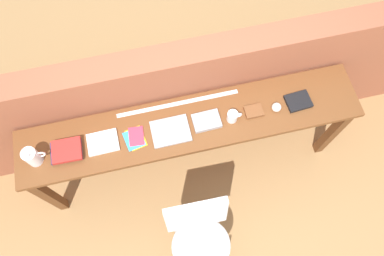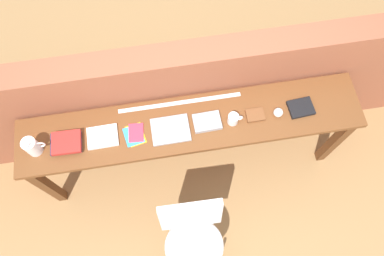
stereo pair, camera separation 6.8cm
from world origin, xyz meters
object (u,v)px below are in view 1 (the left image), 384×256
at_px(pamphlet_pile_colourful, 135,138).
at_px(magazine_cycling, 103,142).
at_px(chair_white_moulded, 199,235).
at_px(mug, 233,116).
at_px(book_stack_leftmost, 67,151).
at_px(pitcher_white, 32,157).
at_px(leather_journal_brown, 254,111).
at_px(sports_ball_small, 276,107).
at_px(book_repair_rightmost, 298,101).
at_px(book_open_centre, 171,131).

bearing_deg(pamphlet_pile_colourful, magazine_cycling, 176.08).
distance_m(chair_white_moulded, mug, 0.90).
bearing_deg(magazine_cycling, book_stack_leftmost, -177.91).
relative_size(pitcher_white, mug, 1.67).
xyz_separation_m(pitcher_white, leather_journal_brown, (1.56, 0.02, -0.07)).
relative_size(pitcher_white, book_stack_leftmost, 0.84).
bearing_deg(leather_journal_brown, mug, -173.78).
bearing_deg(mug, sports_ball_small, 0.55).
distance_m(mug, book_repair_rightmost, 0.51).
bearing_deg(leather_journal_brown, book_repair_rightmost, 0.32).
relative_size(mug, book_repair_rightmost, 0.62).
distance_m(leather_journal_brown, book_repair_rightmost, 0.34).
relative_size(chair_white_moulded, pitcher_white, 4.85).
bearing_deg(book_open_centre, pamphlet_pile_colourful, 177.74).
height_order(book_open_centre, book_repair_rightmost, book_repair_rightmost).
relative_size(leather_journal_brown, sports_ball_small, 1.90).
distance_m(chair_white_moulded, pamphlet_pile_colourful, 0.85).
relative_size(magazine_cycling, leather_journal_brown, 1.65).
relative_size(chair_white_moulded, book_repair_rightmost, 5.02).
relative_size(chair_white_moulded, magazine_cycling, 4.16).
height_order(chair_white_moulded, sports_ball_small, sports_ball_small).
height_order(chair_white_moulded, pamphlet_pile_colourful, chair_white_moulded).
bearing_deg(pamphlet_pile_colourful, chair_white_moulded, -67.01).
bearing_deg(book_open_centre, leather_journal_brown, 1.05).
bearing_deg(pitcher_white, book_repair_rightmost, 0.58).
xyz_separation_m(magazine_cycling, mug, (0.93, -0.03, 0.04)).
bearing_deg(pamphlet_pile_colourful, book_open_centre, -1.82).
bearing_deg(pamphlet_pile_colourful, book_stack_leftmost, 179.69).
relative_size(pitcher_white, leather_journal_brown, 1.41).
distance_m(magazine_cycling, leather_journal_brown, 1.10).
bearing_deg(mug, chair_white_moulded, -119.92).
relative_size(magazine_cycling, sports_ball_small, 3.14).
relative_size(mug, sports_ball_small, 1.61).
relative_size(book_open_centre, sports_ball_small, 3.95).
bearing_deg(book_stack_leftmost, book_repair_rightmost, 0.29).
xyz_separation_m(pitcher_white, pamphlet_pile_colourful, (0.69, 0.01, -0.07)).
bearing_deg(pitcher_white, book_stack_leftmost, 2.94).
height_order(chair_white_moulded, pitcher_white, pitcher_white).
xyz_separation_m(chair_white_moulded, pamphlet_pile_colourful, (-0.30, 0.71, 0.36)).
distance_m(pitcher_white, book_open_centre, 0.94).
bearing_deg(book_repair_rightmost, mug, 178.48).
height_order(chair_white_moulded, leather_journal_brown, leather_journal_brown).
relative_size(chair_white_moulded, book_stack_leftmost, 4.07).
relative_size(pitcher_white, pamphlet_pile_colourful, 1.01).
height_order(sports_ball_small, book_repair_rightmost, sports_ball_small).
xyz_separation_m(chair_white_moulded, book_repair_rightmost, (0.91, 0.72, 0.37)).
relative_size(pitcher_white, sports_ball_small, 2.69).
xyz_separation_m(magazine_cycling, book_repair_rightmost, (1.44, -0.00, 0.00)).
bearing_deg(book_open_centre, pitcher_white, 179.58).
height_order(pitcher_white, mug, pitcher_white).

